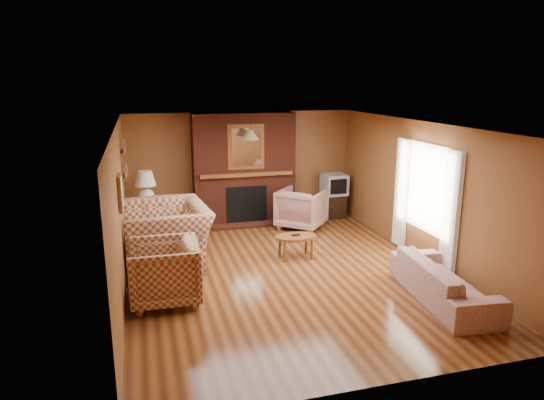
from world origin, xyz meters
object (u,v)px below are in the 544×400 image
object	(u,v)px
crt_tv	(334,184)
floral_armchair	(302,208)
plaid_armchair	(164,272)
coffee_table	(296,239)
tv_stand	(333,206)
plaid_loveseat	(165,235)
floral_sofa	(444,281)
fireplace	(244,169)
table_lamp	(146,186)
side_table	(148,221)

from	to	relation	value
crt_tv	floral_armchair	bearing A→B (deg)	-148.97
plaid_armchair	crt_tv	bearing A→B (deg)	131.74
plaid_armchair	crt_tv	distance (m)	5.29
coffee_table	tv_stand	bearing A→B (deg)	53.98
plaid_loveseat	floral_sofa	size ratio (longest dim) A/B	0.80
tv_stand	crt_tv	distance (m)	0.50
fireplace	plaid_armchair	bearing A→B (deg)	-118.25
floral_sofa	tv_stand	distance (m)	4.46
plaid_loveseat	plaid_armchair	size ratio (longest dim) A/B	1.64
table_lamp	tv_stand	distance (m)	4.24
plaid_armchair	floral_sofa	xyz separation A→B (m)	(3.85, -1.01, -0.15)
floral_sofa	side_table	xyz separation A→B (m)	(-4.00, 4.10, 0.04)
plaid_armchair	floral_sofa	world-z (taller)	plaid_armchair
floral_sofa	crt_tv	distance (m)	4.48
fireplace	plaid_armchair	size ratio (longest dim) A/B	2.45
plaid_loveseat	crt_tv	distance (m)	4.38
floral_armchair	plaid_loveseat	bearing A→B (deg)	67.42
floral_armchair	tv_stand	world-z (taller)	floral_armchair
plaid_armchair	coffee_table	xyz separation A→B (m)	(2.34, 1.17, -0.09)
plaid_armchair	side_table	bearing A→B (deg)	-176.17
floral_sofa	crt_tv	size ratio (longest dim) A/B	3.68
floral_armchair	coffee_table	size ratio (longest dim) A/B	1.23
coffee_table	fireplace	bearing A→B (deg)	99.04
tv_stand	crt_tv	size ratio (longest dim) A/B	0.98
plaid_armchair	side_table	size ratio (longest dim) A/B	1.48
floral_armchair	side_table	distance (m)	3.19
plaid_loveseat	table_lamp	bearing A→B (deg)	-176.89
fireplace	floral_sofa	bearing A→B (deg)	-67.72
floral_sofa	tv_stand	world-z (taller)	floral_sofa
floral_armchair	coffee_table	xyz separation A→B (m)	(-0.68, -1.69, -0.07)
fireplace	coffee_table	world-z (taller)	fireplace
coffee_table	crt_tv	size ratio (longest dim) A/B	1.38
floral_sofa	side_table	world-z (taller)	side_table
fireplace	table_lamp	distance (m)	2.17
floral_sofa	crt_tv	world-z (taller)	crt_tv
plaid_armchair	table_lamp	xyz separation A→B (m)	(-0.15, 3.10, 0.60)
tv_stand	floral_armchair	bearing A→B (deg)	-144.37
side_table	table_lamp	xyz separation A→B (m)	(0.00, -0.00, 0.71)
plaid_armchair	side_table	distance (m)	3.10
crt_tv	plaid_loveseat	bearing A→B (deg)	-153.06
floral_armchair	coffee_table	world-z (taller)	floral_armchair
plaid_armchair	coffee_table	size ratio (longest dim) A/B	1.31
plaid_armchair	side_table	xyz separation A→B (m)	(-0.15, 3.10, -0.11)
floral_sofa	table_lamp	bearing A→B (deg)	49.87
side_table	tv_stand	xyz separation A→B (m)	(4.15, 0.35, -0.07)
fireplace	crt_tv	world-z (taller)	fireplace
floral_sofa	crt_tv	xyz separation A→B (m)	(0.15, 4.45, 0.48)
floral_armchair	table_lamp	size ratio (longest dim) A/B	1.36
plaid_armchair	coffee_table	bearing A→B (deg)	117.50
coffee_table	tv_stand	world-z (taller)	tv_stand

